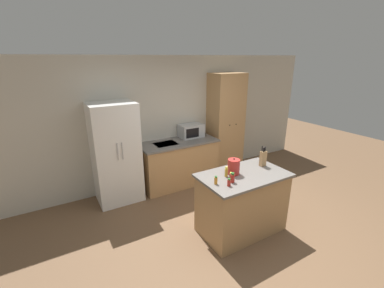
# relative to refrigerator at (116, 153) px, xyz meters

# --- Properties ---
(ground_plane) EXTENTS (14.00, 14.00, 0.00)m
(ground_plane) POSITION_rel_refrigerator_xyz_m (1.30, -1.98, -0.92)
(ground_plane) COLOR brown
(wall_back) EXTENTS (7.20, 0.06, 2.60)m
(wall_back) POSITION_rel_refrigerator_xyz_m (1.30, 0.35, 0.38)
(wall_back) COLOR beige
(wall_back) RESTS_ON ground_plane
(refrigerator) EXTENTS (0.78, 0.66, 1.83)m
(refrigerator) POSITION_rel_refrigerator_xyz_m (0.00, 0.00, 0.00)
(refrigerator) COLOR white
(refrigerator) RESTS_ON ground_plane
(back_counter) EXTENTS (1.61, 0.70, 0.94)m
(back_counter) POSITION_rel_refrigerator_xyz_m (1.26, -0.01, -0.45)
(back_counter) COLOR tan
(back_counter) RESTS_ON ground_plane
(pantry_cabinet) EXTENTS (0.73, 0.53, 2.24)m
(pantry_cabinet) POSITION_rel_refrigerator_xyz_m (2.50, 0.06, 0.21)
(pantry_cabinet) COLOR tan
(pantry_cabinet) RESTS_ON ground_plane
(kitchen_island) EXTENTS (1.30, 0.78, 0.95)m
(kitchen_island) POSITION_rel_refrigerator_xyz_m (1.37, -1.88, -0.44)
(kitchen_island) COLOR tan
(kitchen_island) RESTS_ON ground_plane
(microwave) EXTENTS (0.50, 0.34, 0.28)m
(microwave) POSITION_rel_refrigerator_xyz_m (1.64, 0.13, 0.16)
(microwave) COLOR #B2B5B7
(microwave) RESTS_ON back_counter
(knife_block) EXTENTS (0.10, 0.06, 0.33)m
(knife_block) POSITION_rel_refrigerator_xyz_m (1.82, -1.79, 0.16)
(knife_block) COLOR tan
(knife_block) RESTS_ON kitchen_island
(spice_bottle_tall_dark) EXTENTS (0.04, 0.04, 0.12)m
(spice_bottle_tall_dark) POSITION_rel_refrigerator_xyz_m (0.84, -1.92, 0.09)
(spice_bottle_tall_dark) COLOR orange
(spice_bottle_tall_dark) RESTS_ON kitchen_island
(spice_bottle_short_red) EXTENTS (0.05, 0.05, 0.10)m
(spice_bottle_short_red) POSITION_rel_refrigerator_xyz_m (1.11, -1.91, 0.08)
(spice_bottle_short_red) COLOR #563319
(spice_bottle_short_red) RESTS_ON kitchen_island
(spice_bottle_amber_oil) EXTENTS (0.05, 0.05, 0.15)m
(spice_bottle_amber_oil) POSITION_rel_refrigerator_xyz_m (1.10, -1.81, 0.10)
(spice_bottle_amber_oil) COLOR gold
(spice_bottle_amber_oil) RESTS_ON kitchen_island
(spice_bottle_green_herb) EXTENTS (0.06, 0.06, 0.14)m
(spice_bottle_green_herb) POSITION_rel_refrigerator_xyz_m (1.06, -1.99, 0.10)
(spice_bottle_green_herb) COLOR #B2281E
(spice_bottle_green_herb) RESTS_ON kitchen_island
(spice_bottle_pale_salt) EXTENTS (0.05, 0.05, 0.11)m
(spice_bottle_pale_salt) POSITION_rel_refrigerator_xyz_m (0.96, -2.05, 0.08)
(spice_bottle_pale_salt) COLOR #B2281E
(spice_bottle_pale_salt) RESTS_ON kitchen_island
(kettle) EXTENTS (0.17, 0.17, 0.25)m
(kettle) POSITION_rel_refrigerator_xyz_m (1.24, -1.79, 0.15)
(kettle) COLOR #B72D28
(kettle) RESTS_ON kitchen_island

